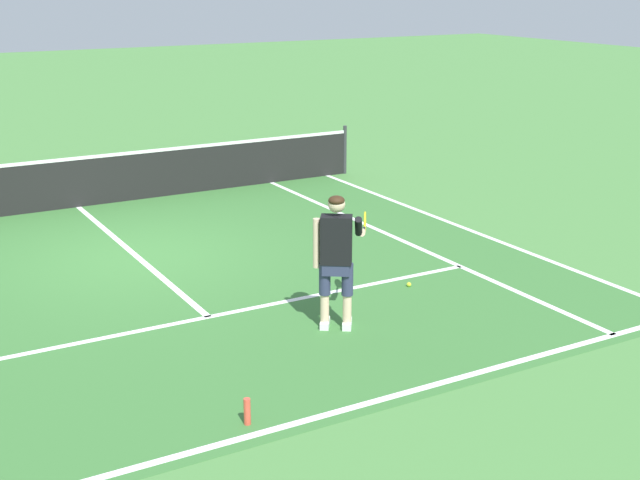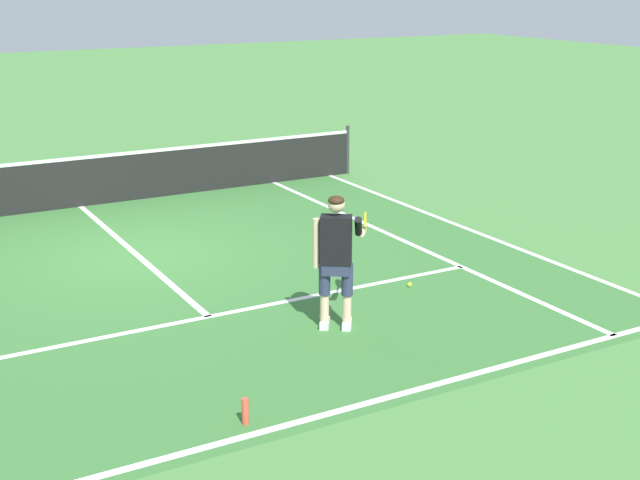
% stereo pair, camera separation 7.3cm
% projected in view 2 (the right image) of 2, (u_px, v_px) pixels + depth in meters
% --- Properties ---
extents(ground_plane, '(80.00, 80.00, 0.00)m').
position_uv_depth(ground_plane, '(138.00, 256.00, 13.66)').
color(ground_plane, '#477F3D').
extents(court_inner_surface, '(10.98, 9.81, 0.00)m').
position_uv_depth(court_inner_surface, '(164.00, 279.00, 12.63)').
color(court_inner_surface, '#387033').
rests_on(court_inner_surface, ground).
extents(line_baseline, '(10.98, 0.10, 0.01)m').
position_uv_depth(line_baseline, '(323.00, 415.00, 8.70)').
color(line_baseline, white).
rests_on(line_baseline, ground).
extents(line_service, '(8.23, 0.10, 0.01)m').
position_uv_depth(line_service, '(208.00, 317.00, 11.22)').
color(line_service, white).
rests_on(line_service, ground).
extents(line_centre_service, '(0.10, 6.40, 0.01)m').
position_uv_depth(line_centre_service, '(132.00, 251.00, 13.89)').
color(line_centre_service, white).
rests_on(line_centre_service, ground).
extents(line_singles_right, '(0.10, 9.41, 0.01)m').
position_uv_depth(line_singles_right, '(398.00, 238.00, 14.55)').
color(line_singles_right, white).
rests_on(line_singles_right, ground).
extents(line_doubles_right, '(0.10, 9.41, 0.01)m').
position_uv_depth(line_doubles_right, '(463.00, 227.00, 15.19)').
color(line_doubles_right, white).
rests_on(line_doubles_right, ground).
extents(tennis_net, '(11.96, 0.08, 1.07)m').
position_uv_depth(tennis_net, '(79.00, 181.00, 16.41)').
color(tennis_net, '#333338').
rests_on(tennis_net, ground).
extents(tennis_player, '(1.08, 0.86, 1.71)m').
position_uv_depth(tennis_player, '(337.00, 252.00, 10.60)').
color(tennis_player, white).
rests_on(tennis_player, ground).
extents(tennis_ball_near_feet, '(0.07, 0.07, 0.07)m').
position_uv_depth(tennis_ball_near_feet, '(410.00, 285.00, 12.29)').
color(tennis_ball_near_feet, '#CCE02D').
rests_on(tennis_ball_near_feet, ground).
extents(water_bottle, '(0.07, 0.07, 0.28)m').
position_uv_depth(water_bottle, '(245.00, 411.00, 8.50)').
color(water_bottle, '#E04C38').
rests_on(water_bottle, ground).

